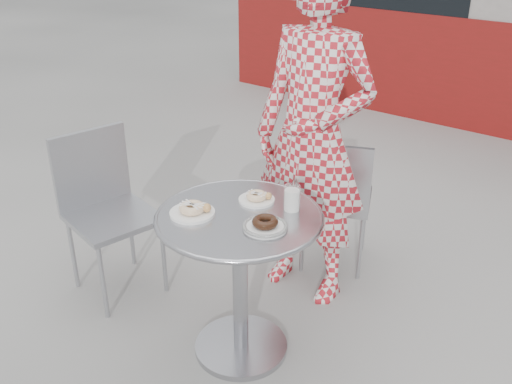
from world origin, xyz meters
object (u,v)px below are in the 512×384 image
Objects in this scene: seated_person at (313,137)px; plate_far at (257,198)px; bistro_table at (240,251)px; chair_left at (116,246)px; plate_checker at (265,225)px; plate_near at (193,210)px; milk_cup at (292,199)px; chair_far at (334,225)px.

plate_far is (0.03, -0.47, -0.13)m from seated_person.
bistro_table is 0.42× the size of seated_person.
plate_checker is (0.98, 0.01, 0.46)m from chair_left.
chair_left reaches higher than plate_near.
chair_left is at bearing -168.31° from milk_cup.
chair_far is at bearing 103.04° from plate_checker.
chair_left reaches higher than bistro_table.
milk_cup is (0.14, 0.17, 0.23)m from bistro_table.
chair_far is at bearing -27.72° from chair_left.
plate_checker reaches higher than plate_far.
seated_person is 9.13× the size of plate_near.
plate_checker is at bearing 16.92° from plate_near.
plate_far is 0.83× the size of plate_near.
plate_checker is (0.22, -0.93, 0.49)m from chair_far.
plate_far is 0.29m from plate_near.
chair_far is 5.02× the size of plate_far.
plate_near is (-0.09, -1.02, 0.49)m from chair_far.
chair_far is at bearing 91.24° from seated_person.
chair_far is 7.08× the size of milk_cup.
chair_left is at bearing 26.20° from chair_far.
plate_far is at bearing -88.07° from seated_person.
bistro_table is 0.91× the size of chair_far.
plate_far is at bearing 68.58° from chair_far.
seated_person reaches higher than plate_checker.
milk_cup reaches higher than plate_far.
bistro_table is 6.44× the size of milk_cup.
seated_person is at bearing 93.58° from plate_far.
plate_checker reaches higher than bistro_table.
seated_person reaches higher than plate_far.
seated_person is 0.50m from milk_cup.
plate_checker is at bearing -78.12° from chair_left.
plate_near is (-0.13, -0.26, 0.00)m from plate_far.
milk_cup is (0.21, -0.74, 0.52)m from chair_far.
plate_near reaches higher than plate_checker.
milk_cup reaches higher than chair_far.
seated_person is at bearing 68.15° from chair_far.
plate_far is at bearing 62.92° from plate_near.
plate_near is (-0.10, -0.73, -0.13)m from seated_person.
chair_left is at bearing 172.96° from plate_near.
milk_cup is at bearing 43.75° from plate_near.
chair_left is 0.50× the size of seated_person.
chair_left is at bearing -177.79° from bistro_table.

